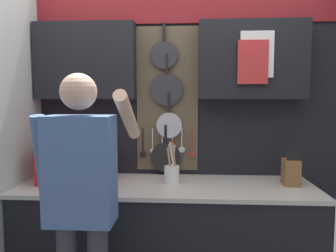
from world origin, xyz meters
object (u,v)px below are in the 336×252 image
microwave (76,161)px  person (82,192)px  utensil_crock (172,172)px  knife_block (291,171)px

microwave → person: (0.24, -0.61, -0.05)m
utensil_crock → person: bearing=-128.5°
microwave → person: size_ratio=0.30×
knife_block → person: (-1.36, -0.61, 0.00)m
utensil_crock → knife_block: bearing=-0.0°
person → knife_block: bearing=24.3°
knife_block → person: person is taller
knife_block → person: 1.50m
person → microwave: bearing=111.5°
utensil_crock → person: size_ratio=0.19×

